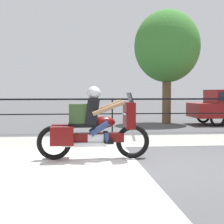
# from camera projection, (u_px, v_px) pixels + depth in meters

# --- Properties ---
(ground_plane) EXTENTS (120.00, 120.00, 0.00)m
(ground_plane) POSITION_uv_depth(u_px,v_px,m) (141.00, 165.00, 6.84)
(ground_plane) COLOR #4C4C4F
(sidewalk_band) EXTENTS (44.00, 2.40, 0.01)m
(sidewalk_band) POSITION_uv_depth(u_px,v_px,m) (120.00, 141.00, 10.22)
(sidewalk_band) COLOR #99968E
(sidewalk_band) RESTS_ON ground
(crosswalk_band) EXTENTS (3.36, 6.00, 0.01)m
(crosswalk_band) POSITION_uv_depth(u_px,v_px,m) (55.00, 169.00, 6.47)
(crosswalk_band) COLOR silver
(crosswalk_band) RESTS_ON ground
(fence_railing) EXTENTS (36.00, 0.05, 1.24)m
(fence_railing) POSITION_uv_depth(u_px,v_px,m) (112.00, 106.00, 12.28)
(fence_railing) COLOR black
(fence_railing) RESTS_ON ground
(motorcycle) EXTENTS (2.46, 0.76, 1.59)m
(motorcycle) POSITION_uv_depth(u_px,v_px,m) (92.00, 127.00, 7.44)
(motorcycle) COLOR black
(motorcycle) RESTS_ON ground
(tree_behind_sign) EXTENTS (3.04, 3.04, 5.26)m
(tree_behind_sign) POSITION_uv_depth(u_px,v_px,m) (167.00, 47.00, 15.86)
(tree_behind_sign) COLOR brown
(tree_behind_sign) RESTS_ON ground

